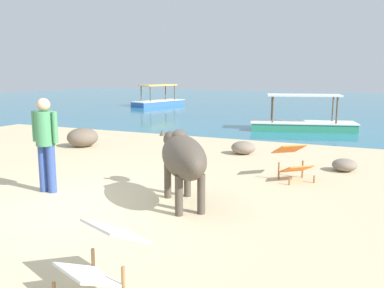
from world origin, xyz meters
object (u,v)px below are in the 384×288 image
object	(u,v)px
cow	(183,157)
deck_chair_far	(102,254)
person_standing	(45,138)
boat_green	(303,123)
deck_chair_near	(293,160)
boat_blue	(158,101)

from	to	relation	value
cow	deck_chair_far	xyz separation A→B (m)	(0.47, -2.70, -0.38)
cow	person_standing	distance (m)	2.44
boat_green	cow	bearing A→B (deg)	72.82
deck_chair_near	cow	bearing A→B (deg)	-70.16
cow	deck_chair_near	xyz separation A→B (m)	(1.27, 2.26, -0.38)
person_standing	boat_blue	size ratio (longest dim) A/B	0.42
deck_chair_far	person_standing	bearing A→B (deg)	-107.29
cow	boat_green	bearing A→B (deg)	-39.69
deck_chair_far	person_standing	world-z (taller)	person_standing
cow	boat_blue	distance (m)	19.53
deck_chair_near	boat_green	xyz separation A→B (m)	(-1.01, 7.11, -0.13)
cow	person_standing	xyz separation A→B (m)	(-2.41, -0.36, 0.19)
person_standing	boat_green	world-z (taller)	person_standing
deck_chair_near	person_standing	world-z (taller)	person_standing
deck_chair_near	boat_blue	distance (m)	18.34
deck_chair_near	boat_blue	xyz separation A→B (m)	(-11.06, 14.64, -0.13)
person_standing	boat_blue	bearing A→B (deg)	19.22
person_standing	boat_green	bearing A→B (deg)	-19.26
cow	boat_green	world-z (taller)	boat_green
cow	deck_chair_far	distance (m)	2.77
person_standing	boat_green	size ratio (longest dim) A/B	0.42
person_standing	boat_blue	xyz separation A→B (m)	(-7.38, 17.25, -0.70)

